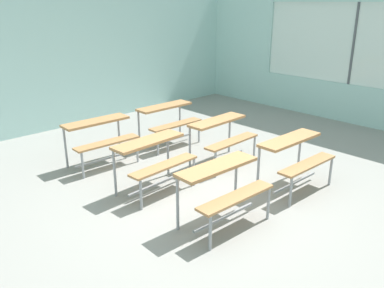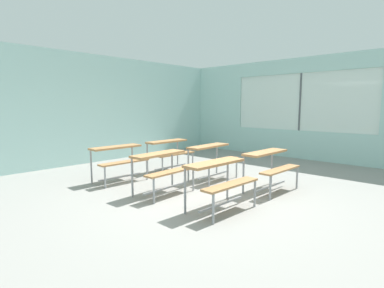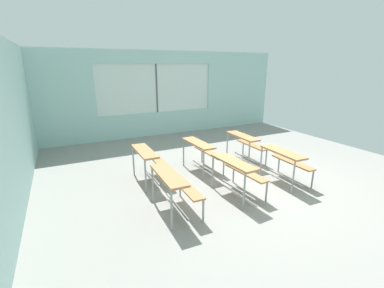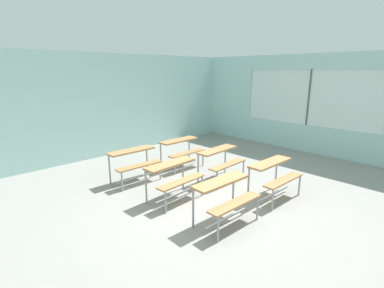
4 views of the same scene
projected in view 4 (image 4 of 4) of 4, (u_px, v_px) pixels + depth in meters
name	position (u px, v px, depth m)	size (l,w,h in m)	color
ground	(210.00, 208.00, 5.36)	(10.00, 9.00, 0.05)	gray
wall_back	(96.00, 107.00, 8.11)	(10.00, 0.12, 3.00)	#A8D1CC
wall_right	(329.00, 108.00, 8.26)	(0.12, 9.00, 3.00)	#A8D1CC
desk_bench_r0c0	(226.00, 192.00, 4.64)	(1.12, 0.63, 0.74)	#A87547
desk_bench_r0c1	(274.00, 171.00, 5.59)	(1.12, 0.62, 0.74)	#A87547
desk_bench_r1c0	(174.00, 173.00, 5.52)	(1.13, 0.64, 0.74)	#A87547
desk_bench_r1c1	(221.00, 157.00, 6.50)	(1.12, 0.63, 0.74)	#A87547
desk_bench_r2c0	(134.00, 158.00, 6.44)	(1.12, 0.62, 0.74)	#A87547
desk_bench_r2c1	(182.00, 147.00, 7.40)	(1.11, 0.60, 0.74)	#A87547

